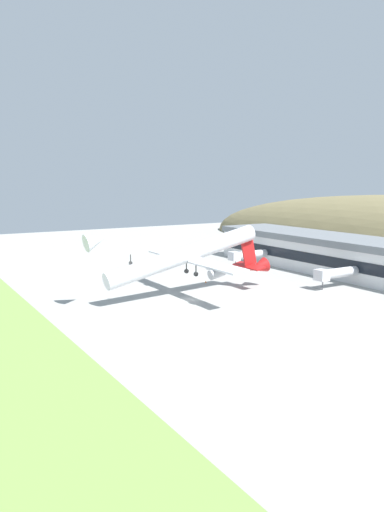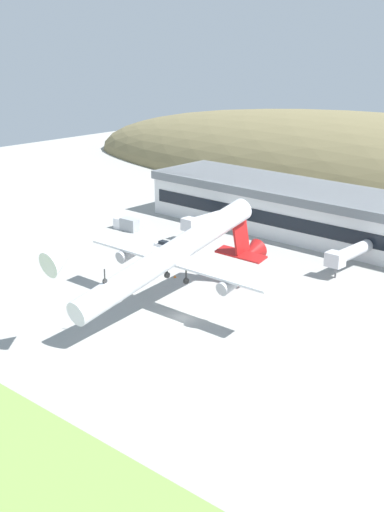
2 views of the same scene
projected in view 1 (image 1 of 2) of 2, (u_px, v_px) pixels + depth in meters
name	position (u px, v px, depth m)	size (l,w,h in m)	color
ground_plane	(191.00, 300.00, 120.50)	(354.75, 354.75, 0.00)	#9E9E99
terminal_building	(329.00, 251.00, 157.75)	(89.65, 21.01, 11.36)	silver
jetway_0	(246.00, 255.00, 165.43)	(3.38, 14.51, 5.43)	silver
jetway_1	(335.00, 273.00, 132.89)	(3.38, 14.25, 5.43)	silver
cargo_airplane	(188.00, 256.00, 122.36)	(40.31, 51.23, 15.15)	silver
service_car_0	(213.00, 268.00, 159.96)	(4.61, 2.11, 1.58)	silver
fuel_truck	(196.00, 257.00, 176.27)	(7.08, 2.63, 3.09)	silver
traffic_cone_0	(206.00, 282.00, 140.43)	(0.52, 0.52, 0.58)	orange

